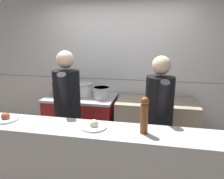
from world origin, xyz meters
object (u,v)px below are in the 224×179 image
oven_range (81,121)px  chef_head_cook (68,108)px  sauce_pot (84,89)px  mixing_bowl_steel (164,99)px  plated_dish_appetiser (94,126)px  chef_sous (159,117)px  chefs_knife (164,104)px  braising_pot (101,93)px  plated_dish_main (6,118)px  stock_pot (59,89)px  pepper_mill (144,114)px

oven_range → chef_head_cook: chef_head_cook is taller
sauce_pot → mixing_bowl_steel: sauce_pot is taller
oven_range → plated_dish_appetiser: 1.66m
sauce_pot → chef_sous: chef_sous is taller
sauce_pot → chef_head_cook: 0.88m
mixing_bowl_steel → chefs_knife: 0.12m
mixing_bowl_steel → chef_head_cook: bearing=-148.4°
braising_pot → chefs_knife: (1.02, -0.08, -0.10)m
oven_range → sauce_pot: (0.04, 0.06, 0.57)m
oven_range → braising_pot: 0.68m
chefs_knife → chef_sous: 0.70m
mixing_bowl_steel → chef_head_cook: chef_head_cook is taller
plated_dish_main → chef_sous: size_ratio=0.16×
stock_pot → mixing_bowl_steel: size_ratio=0.91×
braising_pot → pepper_mill: pepper_mill is taller
stock_pot → plated_dish_appetiser: size_ratio=0.87×
chef_sous → pepper_mill: bearing=-111.4°
stock_pot → chef_sous: chef_sous is taller
braising_pot → mixing_bowl_steel: size_ratio=1.06×
mixing_bowl_steel → plated_dish_appetiser: bearing=-118.2°
plated_dish_main → chef_sous: (1.70, 0.59, -0.07)m
stock_pot → mixing_bowl_steel: 1.81m
oven_range → braising_pot: size_ratio=4.35×
stock_pot → chef_sous: bearing=-26.0°
stock_pot → pepper_mill: size_ratio=0.63×
pepper_mill → mixing_bowl_steel: bearing=80.5°
sauce_pot → chef_head_cook: (0.07, -0.87, -0.05)m
chef_head_cook → stock_pot: bearing=106.6°
plated_dish_appetiser → sauce_pot: bearing=112.7°
mixing_bowl_steel → plated_dish_main: plated_dish_main is taller
plated_dish_appetiser → pepper_mill: (0.51, -0.02, 0.17)m
oven_range → mixing_bowl_steel: bearing=-0.6°
mixing_bowl_steel → plated_dish_appetiser: plated_dish_appetiser is taller
mixing_bowl_steel → braising_pot: bearing=-177.8°
sauce_pot → chef_sous: bearing=-34.8°
braising_pot → plated_dish_main: 1.57m
stock_pot → sauce_pot: (0.44, 0.05, 0.00)m
plated_dish_appetiser → chef_head_cook: size_ratio=0.15×
chefs_knife → plated_dish_main: size_ratio=1.43×
oven_range → pepper_mill: size_ratio=3.21×
plated_dish_appetiser → oven_range: bearing=114.9°
sauce_pot → mixing_bowl_steel: 1.37m
sauce_pot → braising_pot: size_ratio=1.26×
pepper_mill → chef_sous: (0.15, 0.61, -0.24)m
chefs_knife → oven_range: bearing=174.6°
chefs_knife → pepper_mill: pepper_mill is taller
braising_pot → oven_range: bearing=172.0°
mixing_bowl_steel → sauce_pot: bearing=177.0°
stock_pot → braising_pot: stock_pot is taller
chefs_knife → plated_dish_main: plated_dish_main is taller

